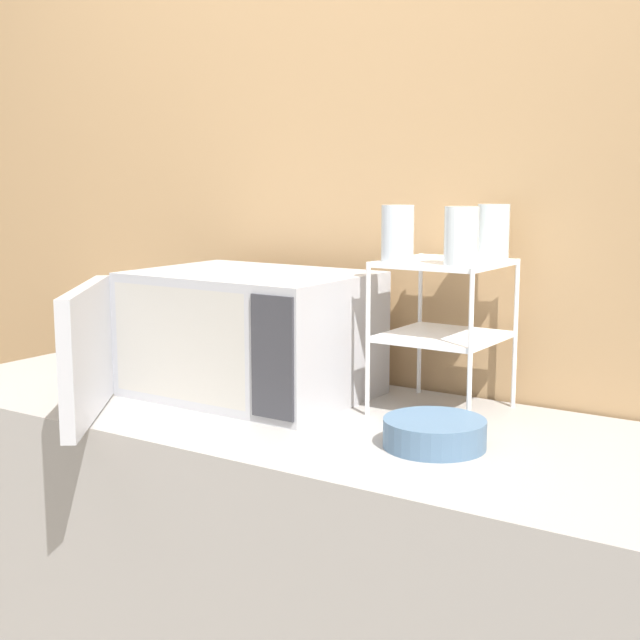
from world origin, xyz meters
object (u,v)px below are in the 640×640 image
(microwave, at_px, (243,335))
(glass_front_right, at_px, (461,236))
(dish_rack, at_px, (444,303))
(bowl, at_px, (434,434))
(glass_front_left, at_px, (398,233))
(glass_back_right, at_px, (493,232))

(microwave, height_order, glass_front_right, glass_front_right)
(dish_rack, bearing_deg, microwave, -163.48)
(microwave, distance_m, bowl, 0.58)
(glass_front_right, bearing_deg, glass_front_left, 177.43)
(glass_front_left, bearing_deg, glass_front_right, -2.57)
(microwave, distance_m, glass_front_right, 0.58)
(glass_back_right, relative_size, glass_front_right, 1.00)
(glass_front_left, height_order, bowl, glass_front_left)
(glass_front_left, relative_size, glass_front_right, 1.00)
(microwave, bearing_deg, glass_front_right, 5.21)
(dish_rack, bearing_deg, glass_front_left, -132.84)
(glass_front_left, xyz_separation_m, bowl, (0.18, -0.17, -0.37))
(glass_front_right, bearing_deg, glass_back_right, 90.53)
(dish_rack, xyz_separation_m, glass_back_right, (0.07, 0.08, 0.15))
(microwave, distance_m, glass_back_right, 0.62)
(microwave, relative_size, glass_front_left, 6.15)
(microwave, height_order, glass_back_right, glass_back_right)
(dish_rack, xyz_separation_m, glass_front_left, (-0.07, -0.08, 0.15))
(microwave, distance_m, glass_front_left, 0.45)
(dish_rack, relative_size, glass_back_right, 2.80)
(glass_back_right, bearing_deg, bowl, -84.64)
(dish_rack, bearing_deg, bowl, -66.93)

